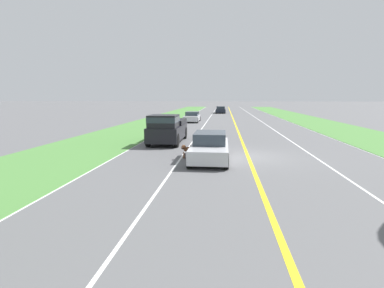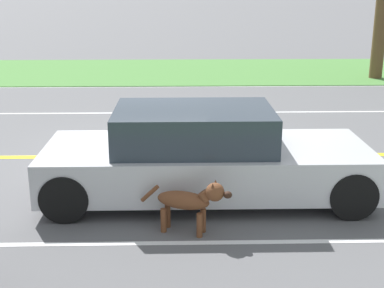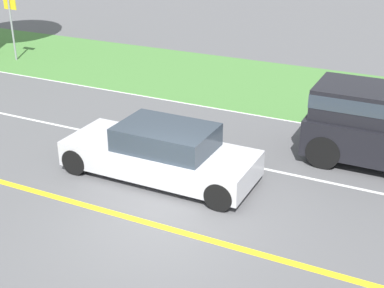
% 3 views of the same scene
% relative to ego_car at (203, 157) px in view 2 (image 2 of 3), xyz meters
% --- Properties ---
extents(ground_plane, '(400.00, 400.00, 0.00)m').
position_rel_ego_car_xyz_m(ground_plane, '(-1.99, -1.05, -0.64)').
color(ground_plane, '#5B5B5E').
extents(centre_divider_line, '(0.18, 160.00, 0.01)m').
position_rel_ego_car_xyz_m(centre_divider_line, '(-1.99, -1.05, -0.64)').
color(centre_divider_line, yellow).
rests_on(centre_divider_line, ground).
extents(lane_edge_line_left, '(0.14, 160.00, 0.01)m').
position_rel_ego_car_xyz_m(lane_edge_line_left, '(-8.99, -1.05, -0.64)').
color(lane_edge_line_left, white).
rests_on(lane_edge_line_left, ground).
extents(lane_dash_same_dir, '(0.10, 160.00, 0.01)m').
position_rel_ego_car_xyz_m(lane_dash_same_dir, '(1.51, -1.05, -0.64)').
color(lane_dash_same_dir, white).
rests_on(lane_dash_same_dir, ground).
extents(lane_dash_oncoming, '(0.10, 160.00, 0.01)m').
position_rel_ego_car_xyz_m(lane_dash_oncoming, '(-5.49, -1.05, -0.64)').
color(lane_dash_oncoming, white).
rests_on(lane_dash_oncoming, ground).
extents(grass_verge_left, '(6.00, 160.00, 0.03)m').
position_rel_ego_car_xyz_m(grass_verge_left, '(-11.99, -1.05, -0.63)').
color(grass_verge_left, '#4C843D').
rests_on(grass_verge_left, ground).
extents(ego_car, '(1.86, 4.79, 1.38)m').
position_rel_ego_car_xyz_m(ego_car, '(0.00, 0.00, 0.00)').
color(ego_car, silver).
rests_on(ego_car, ground).
extents(dog, '(0.51, 1.19, 0.75)m').
position_rel_ego_car_xyz_m(dog, '(1.22, -0.20, -0.19)').
color(dog, brown).
rests_on(dog, ground).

